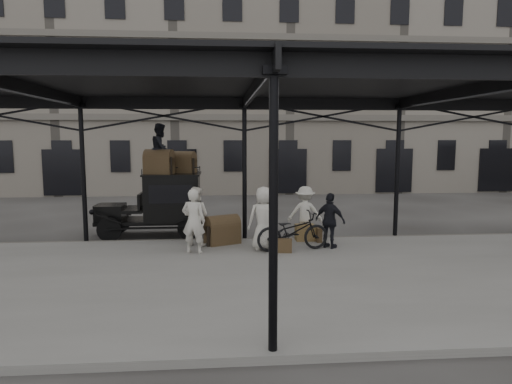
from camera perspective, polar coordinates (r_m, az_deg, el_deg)
ground at (r=12.92m, az=-0.92°, el=-8.38°), size 120.00×120.00×0.00m
platform at (r=10.99m, az=-0.24°, el=-10.76°), size 28.00×8.00×0.15m
canopy at (r=10.81m, az=-0.37°, el=13.21°), size 22.50×9.00×4.74m
building_frontage at (r=30.66m, az=-3.16°, el=13.66°), size 64.00×8.00×14.00m
taxi at (r=15.89m, az=-11.49°, el=-1.19°), size 3.65×1.55×2.18m
porter_left at (r=12.93m, az=-7.81°, el=-3.61°), size 0.75×0.58×1.83m
porter_midleft at (r=13.88m, az=-7.56°, el=-2.98°), size 1.08×1.01×1.77m
porter_centre at (r=13.19m, az=0.97°, el=-3.29°), size 0.96×0.68×1.85m
porter_official at (r=13.56m, az=9.25°, el=-3.55°), size 0.97×0.94×1.63m
porter_right at (r=14.70m, az=6.15°, el=-2.57°), size 1.19×0.81×1.69m
bicycle at (r=13.19m, az=4.62°, el=-4.91°), size 2.24×1.12×1.12m
porter_roof at (r=15.65m, az=-11.80°, el=5.34°), size 0.75×0.90×1.67m
steamer_trunk_roof_near at (r=15.53m, az=-12.01°, el=3.49°), size 1.04×0.79×0.68m
steamer_trunk_roof_far at (r=15.90m, az=-9.11°, el=3.51°), size 0.96×0.76×0.61m
steamer_trunk_platform at (r=14.07m, az=-4.22°, el=-4.97°), size 1.16×0.97×0.73m
wicker_hamper at (r=14.56m, az=6.15°, el=-5.05°), size 0.60×0.46×0.50m
suitcase_upright at (r=14.53m, az=7.62°, el=-5.20°), size 0.22×0.61×0.45m
suitcase_flat at (r=13.00m, az=3.18°, el=-6.71°), size 0.61×0.23×0.40m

